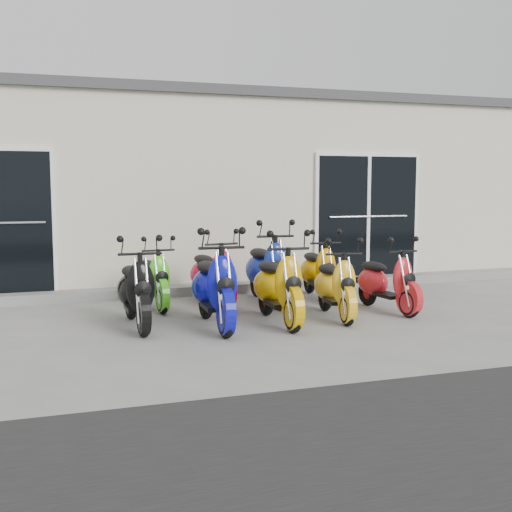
% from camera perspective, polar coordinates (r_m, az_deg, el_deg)
% --- Properties ---
extents(ground, '(80.00, 80.00, 0.00)m').
position_cam_1_polar(ground, '(8.65, 1.26, -5.36)').
color(ground, gray).
rests_on(ground, ground).
extents(building, '(14.00, 6.00, 3.20)m').
position_cam_1_polar(building, '(13.48, -6.21, 5.66)').
color(building, beige).
rests_on(building, ground).
extents(roof_cap, '(14.20, 6.20, 0.16)m').
position_cam_1_polar(roof_cap, '(13.57, -6.29, 12.77)').
color(roof_cap, '#3F3F42').
rests_on(roof_cap, building).
extents(front_step, '(14.00, 0.40, 0.15)m').
position_cam_1_polar(front_step, '(10.53, -2.44, -2.84)').
color(front_step, gray).
rests_on(front_step, ground).
extents(door_left, '(1.07, 0.08, 2.22)m').
position_cam_1_polar(door_left, '(10.17, -20.36, 3.16)').
color(door_left, black).
rests_on(door_left, front_step).
extents(door_right, '(2.02, 0.08, 2.22)m').
position_cam_1_polar(door_right, '(11.53, 9.87, 3.80)').
color(door_right, black).
rests_on(door_right, front_step).
extents(scooter_front_black, '(0.60, 1.60, 1.18)m').
position_cam_1_polar(scooter_front_black, '(8.01, -10.63, -2.13)').
color(scooter_front_black, black).
rests_on(scooter_front_black, ground).
extents(scooter_front_blue, '(0.69, 1.75, 1.27)m').
position_cam_1_polar(scooter_front_blue, '(7.88, -3.72, -1.83)').
color(scooter_front_blue, '#0B0E9E').
rests_on(scooter_front_blue, ground).
extents(scooter_front_orange_a, '(0.66, 1.68, 1.23)m').
position_cam_1_polar(scooter_front_orange_a, '(8.11, 1.99, -1.76)').
color(scooter_front_orange_a, '#D39A04').
rests_on(scooter_front_orange_a, ground).
extents(scooter_front_orange_b, '(0.74, 1.55, 1.10)m').
position_cam_1_polar(scooter_front_orange_b, '(8.51, 7.07, -1.85)').
color(scooter_front_orange_b, yellow).
rests_on(scooter_front_orange_b, ground).
extents(scooter_front_red, '(0.69, 1.51, 1.08)m').
position_cam_1_polar(scooter_front_red, '(9.08, 11.57, -1.50)').
color(scooter_front_red, red).
rests_on(scooter_front_red, ground).
extents(scooter_back_green, '(0.65, 1.48, 1.07)m').
position_cam_1_polar(scooter_back_green, '(9.26, -9.16, -1.33)').
color(scooter_back_green, '#4CD81D').
rests_on(scooter_back_green, ground).
extents(scooter_back_red, '(0.76, 1.61, 1.15)m').
position_cam_1_polar(scooter_back_red, '(9.37, -3.92, -0.91)').
color(scooter_back_red, red).
rests_on(scooter_back_red, ground).
extents(scooter_back_blue, '(0.68, 1.74, 1.27)m').
position_cam_1_polar(scooter_back_blue, '(9.52, 0.98, -0.40)').
color(scooter_back_blue, navy).
rests_on(scooter_back_blue, ground).
extents(scooter_back_yellow, '(0.70, 1.54, 1.10)m').
position_cam_1_polar(scooter_back_yellow, '(9.96, 5.57, -0.62)').
color(scooter_back_yellow, '#D28B00').
rests_on(scooter_back_yellow, ground).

